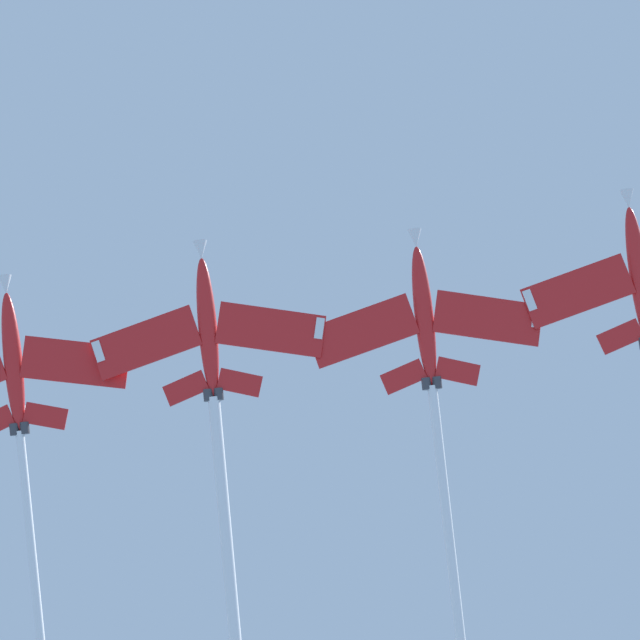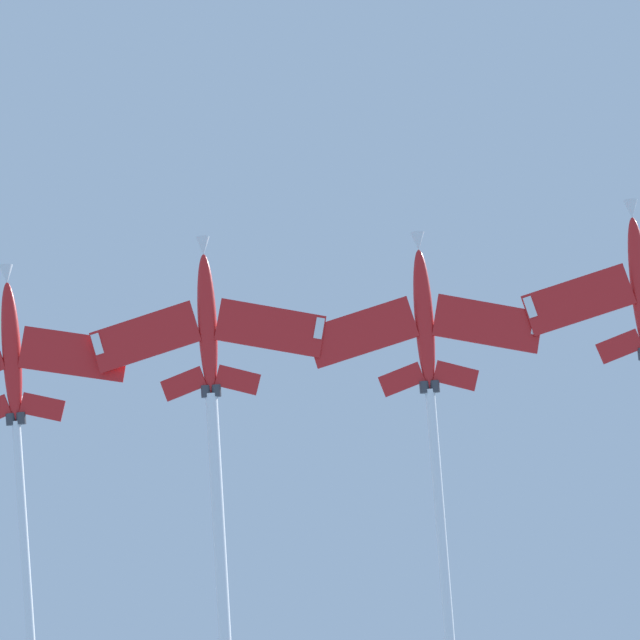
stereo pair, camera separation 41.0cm
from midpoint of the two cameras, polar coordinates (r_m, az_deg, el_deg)
name	(u,v)px [view 1 (the left image)]	position (r m, az deg, el deg)	size (l,w,h in m)	color
jet_inner_left	(432,382)	(119.00, 4.61, -2.52)	(25.74, 34.18, 11.81)	red
jet_centre	(217,430)	(118.77, -4.08, -4.42)	(27.71, 37.14, 13.14)	red
jet_inner_right	(19,421)	(122.80, -11.92, -3.99)	(27.31, 34.89, 11.48)	red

